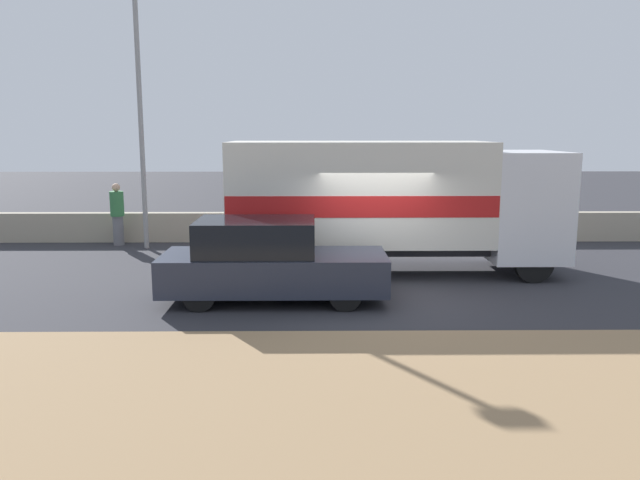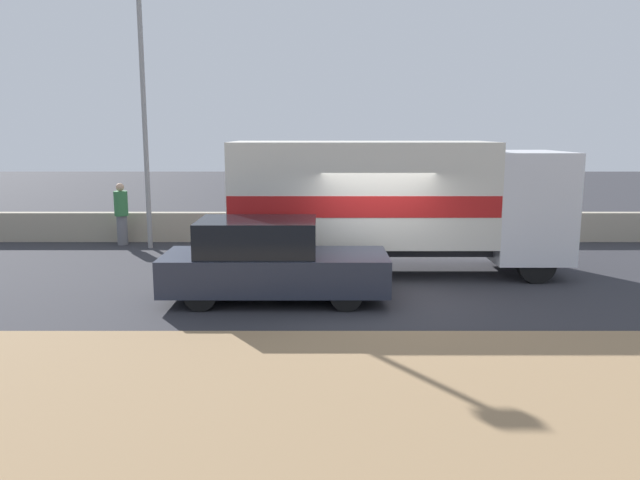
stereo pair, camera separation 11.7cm
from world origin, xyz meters
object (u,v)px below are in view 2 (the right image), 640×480
object	(u,v)px
car_hatchback	(268,262)
street_lamp	(141,95)
pedestrian	(119,213)
box_truck	(391,199)

from	to	relation	value
car_hatchback	street_lamp	bearing A→B (deg)	124.70
street_lamp	car_hatchback	distance (m)	7.90
pedestrian	box_truck	bearing A→B (deg)	-25.85
street_lamp	box_truck	distance (m)	7.92
box_truck	pedestrian	bearing A→B (deg)	154.15
street_lamp	pedestrian	bearing A→B (deg)	151.88
box_truck	street_lamp	bearing A→B (deg)	154.49
street_lamp	pedestrian	size ratio (longest dim) A/B	4.13
street_lamp	car_hatchback	bearing A→B (deg)	-55.30
street_lamp	car_hatchback	size ratio (longest dim) A/B	1.71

